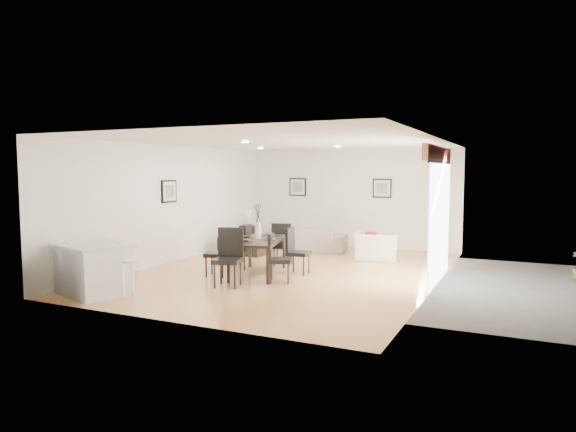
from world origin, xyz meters
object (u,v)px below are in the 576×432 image
at_px(dining_chair_wfar, 243,244).
at_px(dining_chair_head, 229,254).
at_px(sofa, 304,238).
at_px(dining_chair_wnear, 221,249).
at_px(kitchen_island, 93,269).
at_px(bar_stool, 132,266).
at_px(dining_chair_efar, 295,248).
at_px(side_table, 249,235).
at_px(dining_table, 258,243).
at_px(armchair, 376,246).
at_px(dining_chair_enear, 275,255).
at_px(dining_chair_foot, 282,242).
at_px(coffee_table, 243,246).

relative_size(dining_chair_wfar, dining_chair_head, 0.90).
relative_size(sofa, dining_chair_wnear, 2.26).
bearing_deg(dining_chair_wnear, kitchen_island, -41.52).
bearing_deg(dining_chair_wnear, bar_stool, -21.65).
relative_size(sofa, dining_chair_efar, 2.32).
height_order(dining_chair_head, side_table, dining_chair_head).
xyz_separation_m(dining_table, bar_stool, (-0.92, -2.64, -0.10)).
relative_size(dining_table, side_table, 3.30).
height_order(dining_chair_wnear, dining_chair_efar, dining_chair_wnear).
relative_size(armchair, dining_table, 0.53).
xyz_separation_m(dining_chair_enear, kitchen_island, (-2.41, -2.17, -0.08)).
bearing_deg(dining_chair_foot, side_table, -61.72).
bearing_deg(armchair, dining_chair_head, 53.10).
bearing_deg(dining_chair_foot, dining_chair_enear, 97.20).
bearing_deg(armchair, sofa, -29.48).
relative_size(dining_chair_enear, dining_chair_efar, 0.99).
bearing_deg(kitchen_island, dining_chair_foot, 82.02).
relative_size(coffee_table, side_table, 1.91).
bearing_deg(dining_chair_efar, sofa, 14.99).
bearing_deg(coffee_table, bar_stool, -85.97).
relative_size(dining_chair_efar, dining_chair_foot, 0.98).
height_order(armchair, kitchen_island, kitchen_island).
height_order(armchair, dining_chair_wnear, dining_chair_wnear).
distance_m(sofa, dining_chair_efar, 3.14).
bearing_deg(dining_chair_foot, dining_chair_wfar, 30.57).
bearing_deg(dining_chair_wnear, dining_chair_enear, 73.70).
distance_m(armchair, dining_table, 3.25).
height_order(dining_chair_head, kitchen_island, dining_chair_head).
bearing_deg(dining_chair_head, sofa, 80.66).
xyz_separation_m(dining_table, coffee_table, (-1.58, 2.10, -0.44)).
height_order(armchair, dining_chair_efar, dining_chair_efar).
height_order(dining_chair_wnear, kitchen_island, dining_chair_wnear).
relative_size(sofa, armchair, 2.17).
xyz_separation_m(dining_table, dining_chair_foot, (0.02, 1.09, -0.12)).
xyz_separation_m(dining_chair_wfar, dining_chair_foot, (0.64, 0.63, 0.00)).
relative_size(sofa, dining_chair_head, 2.07).
xyz_separation_m(dining_chair_efar, dining_chair_head, (-0.64, -1.52, 0.07)).
bearing_deg(kitchen_island, dining_chair_enear, 59.76).
xyz_separation_m(dining_chair_efar, dining_chair_foot, (-0.60, 0.66, 0.01)).
xyz_separation_m(dining_chair_wnear, dining_chair_foot, (0.64, 1.51, -0.00)).
bearing_deg(bar_stool, dining_chair_efar, 63.30).
xyz_separation_m(armchair, dining_chair_wnear, (-2.31, -3.17, 0.21)).
xyz_separation_m(dining_chair_wfar, coffee_table, (-0.96, 1.64, -0.31)).
relative_size(dining_chair_wfar, coffee_table, 0.86).
xyz_separation_m(dining_chair_efar, side_table, (-2.83, 3.10, -0.24)).
bearing_deg(armchair, side_table, -24.18).
relative_size(armchair, coffee_table, 0.91).
height_order(sofa, dining_chair_foot, dining_chair_foot).
height_order(armchair, coffee_table, armchair).
relative_size(dining_chair_wnear, dining_chair_head, 0.91).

